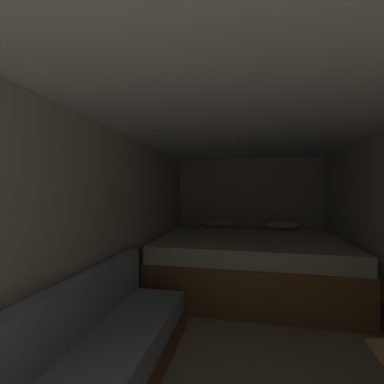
% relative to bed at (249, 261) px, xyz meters
% --- Properties ---
extents(ground_plane, '(7.15, 7.15, 0.00)m').
position_rel_bed_xyz_m(ground_plane, '(0.00, -1.54, -0.38)').
color(ground_plane, '#A39984').
extents(wall_back, '(2.69, 0.05, 2.00)m').
position_rel_bed_xyz_m(wall_back, '(0.00, 1.07, 0.62)').
color(wall_back, beige).
rests_on(wall_back, ground).
extents(wall_left, '(0.05, 5.15, 2.00)m').
position_rel_bed_xyz_m(wall_left, '(-1.32, -1.54, 0.62)').
color(wall_left, beige).
rests_on(wall_left, ground).
extents(ceiling_slab, '(2.69, 5.15, 0.05)m').
position_rel_bed_xyz_m(ceiling_slab, '(0.00, -1.54, 1.65)').
color(ceiling_slab, white).
rests_on(ceiling_slab, wall_left).
extents(bed, '(2.47, 2.00, 0.90)m').
position_rel_bed_xyz_m(bed, '(0.00, 0.00, 0.00)').
color(bed, olive).
rests_on(bed, ground).
extents(sofa_left, '(0.63, 2.44, 0.78)m').
position_rel_bed_xyz_m(sofa_left, '(-1.00, -2.45, -0.13)').
color(sofa_left, brown).
rests_on(sofa_left, ground).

